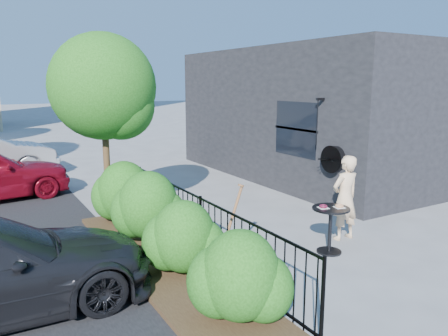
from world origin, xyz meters
TOP-DOWN VIEW (x-y plane):
  - ground at (0.00, 0.00)m, footprint 120.00×120.00m
  - shop_building at (5.50, 4.50)m, footprint 6.22×9.00m
  - fence at (-1.50, 0.00)m, footprint 0.05×6.05m
  - planting_bed at (-2.20, 0.00)m, footprint 1.30×6.00m
  - shrubs at (-2.10, 0.10)m, footprint 1.10×5.60m
  - patio_tree at (-2.24, 2.76)m, footprint 2.20×2.20m
  - cafe_table at (0.58, -0.95)m, footprint 0.66×0.66m
  - woman at (1.31, -0.57)m, footprint 0.60×0.40m
  - shovel at (-1.26, -0.53)m, footprint 0.48×0.18m

SIDE VIEW (x-z plane):
  - ground at x=0.00m, z-range 0.00..0.00m
  - planting_bed at x=-2.20m, z-range 0.00..0.08m
  - fence at x=-1.50m, z-range 0.01..1.11m
  - cafe_table at x=0.58m, z-range 0.13..1.02m
  - shovel at x=-1.26m, z-range -0.09..1.31m
  - shrubs at x=-2.10m, z-range 0.08..1.32m
  - woman at x=1.31m, z-range 0.00..1.64m
  - shop_building at x=5.50m, z-range 0.00..4.00m
  - patio_tree at x=-2.24m, z-range 0.79..4.73m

